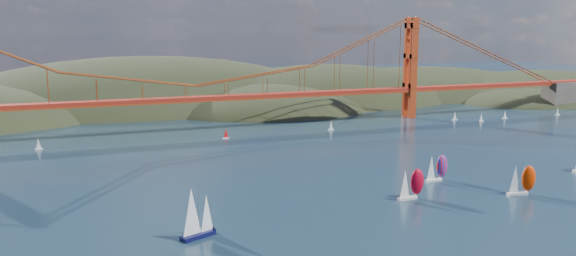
# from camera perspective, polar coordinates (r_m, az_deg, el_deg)

# --- Properties ---
(headlands) EXTENTS (725.00, 225.00, 96.00)m
(headlands) POSITION_cam_1_polar(r_m,az_deg,el_deg) (381.93, -5.73, 0.75)
(headlands) COLOR black
(headlands) RESTS_ON ground
(bridge) EXTENTS (552.00, 12.00, 55.00)m
(bridge) POSITION_cam_1_polar(r_m,az_deg,el_deg) (270.93, -9.77, 6.39)
(bridge) COLOR maroon
(bridge) RESTS_ON ground
(sloop_navy) EXTENTS (9.45, 7.20, 13.81)m
(sloop_navy) POSITION_cam_1_polar(r_m,az_deg,el_deg) (134.49, -9.31, -8.55)
(sloop_navy) COLOR black
(sloop_navy) RESTS_ON ground
(racer_0) EXTENTS (8.83, 4.00, 9.99)m
(racer_0) POSITION_cam_1_polar(r_m,az_deg,el_deg) (166.55, 12.37, -5.50)
(racer_0) COLOR silver
(racer_0) RESTS_ON ground
(racer_1) EXTENTS (8.87, 4.53, 9.97)m
(racer_1) POSITION_cam_1_polar(r_m,az_deg,el_deg) (180.77, 22.63, -4.83)
(racer_1) COLOR silver
(racer_1) RESTS_ON ground
(racer_rwb) EXTENTS (8.39, 3.52, 9.57)m
(racer_rwb) POSITION_cam_1_polar(r_m,az_deg,el_deg) (188.16, 14.84, -3.88)
(racer_rwb) COLOR silver
(racer_rwb) RESTS_ON ground
(distant_boat_3) EXTENTS (3.00, 2.00, 4.70)m
(distant_boat_3) POSITION_cam_1_polar(r_m,az_deg,el_deg) (250.60, -24.02, -1.50)
(distant_boat_3) COLOR silver
(distant_boat_3) RESTS_ON ground
(distant_boat_4) EXTENTS (3.00, 2.00, 4.70)m
(distant_boat_4) POSITION_cam_1_polar(r_m,az_deg,el_deg) (316.80, 16.60, 1.20)
(distant_boat_4) COLOR silver
(distant_boat_4) RESTS_ON ground
(distant_boat_5) EXTENTS (3.00, 2.00, 4.70)m
(distant_boat_5) POSITION_cam_1_polar(r_m,az_deg,el_deg) (315.91, 19.04, 1.04)
(distant_boat_5) COLOR silver
(distant_boat_5) RESTS_ON ground
(distant_boat_6) EXTENTS (3.00, 2.00, 4.70)m
(distant_boat_6) POSITION_cam_1_polar(r_m,az_deg,el_deg) (331.61, 21.18, 1.31)
(distant_boat_6) COLOR silver
(distant_boat_6) RESTS_ON ground
(distant_boat_7) EXTENTS (3.00, 2.00, 4.70)m
(distant_boat_7) POSITION_cam_1_polar(r_m,az_deg,el_deg) (355.99, 25.72, 1.55)
(distant_boat_7) COLOR silver
(distant_boat_7) RESTS_ON ground
(distant_boat_8) EXTENTS (3.00, 2.00, 4.70)m
(distant_boat_8) POSITION_cam_1_polar(r_m,az_deg,el_deg) (274.17, 4.40, 0.27)
(distant_boat_8) COLOR silver
(distant_boat_8) RESTS_ON ground
(distant_boat_9) EXTENTS (3.00, 2.00, 4.70)m
(distant_boat_9) POSITION_cam_1_polar(r_m,az_deg,el_deg) (254.09, -6.32, -0.53)
(distant_boat_9) COLOR silver
(distant_boat_9) RESTS_ON ground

